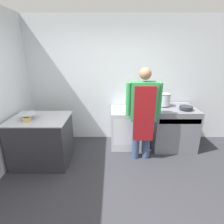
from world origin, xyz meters
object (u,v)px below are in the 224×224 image
object	(u,v)px
stove	(172,127)
saute_pan	(185,107)
mixing_bowl	(28,117)
stock_pot	(164,99)
person_cook	(143,110)
fridge_unit	(125,128)
plastic_tub	(26,119)

from	to	relation	value
stove	saute_pan	world-z (taller)	saute_pan
mixing_bowl	stock_pot	distance (m)	2.63
stove	mixing_bowl	size ratio (longest dim) A/B	2.87
person_cook	saute_pan	bearing A→B (deg)	20.22
mixing_bowl	fridge_unit	bearing A→B (deg)	22.42
person_cook	stock_pot	distance (m)	0.80
mixing_bowl	saute_pan	size ratio (longest dim) A/B	1.21
mixing_bowl	saute_pan	world-z (taller)	mixing_bowl
fridge_unit	mixing_bowl	xyz separation A→B (m)	(-1.71, -0.71, 0.52)
mixing_bowl	plastic_tub	size ratio (longest dim) A/B	3.03
person_cook	mixing_bowl	size ratio (longest dim) A/B	5.55
mixing_bowl	person_cook	bearing A→B (deg)	5.26
stove	stock_pot	distance (m)	0.64
person_cook	saute_pan	distance (m)	0.97
saute_pan	stock_pot	bearing A→B (deg)	145.44
fridge_unit	saute_pan	bearing A→B (deg)	-9.14
stove	fridge_unit	bearing A→B (deg)	176.44
stove	plastic_tub	bearing A→B (deg)	-164.94
fridge_unit	plastic_tub	xyz separation A→B (m)	(-1.71, -0.79, 0.50)
stove	plastic_tub	distance (m)	2.84
stock_pot	saute_pan	distance (m)	0.46
stove	stock_pot	size ratio (longest dim) A/B	3.31
stove	plastic_tub	size ratio (longest dim) A/B	8.71
fridge_unit	plastic_tub	size ratio (longest dim) A/B	7.92
mixing_bowl	plastic_tub	distance (m)	0.09
mixing_bowl	saute_pan	bearing A→B (deg)	10.17
mixing_bowl	plastic_tub	bearing A→B (deg)	-88.48
stove	mixing_bowl	distance (m)	2.83
person_cook	mixing_bowl	world-z (taller)	person_cook
fridge_unit	mixing_bowl	bearing A→B (deg)	-157.58
stove	saute_pan	distance (m)	0.53
stove	stock_pot	world-z (taller)	stock_pot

